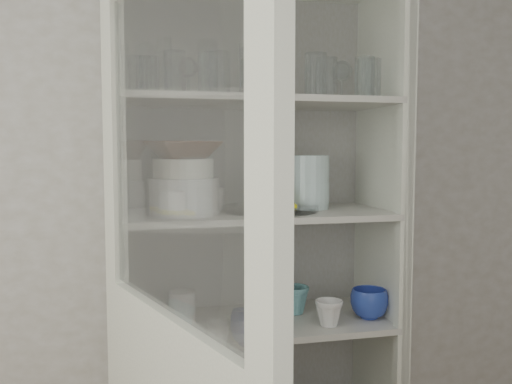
{
  "coord_description": "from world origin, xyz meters",
  "views": [
    {
      "loc": [
        -0.25,
        -0.62,
        1.49
      ],
      "look_at": [
        0.2,
        1.27,
        1.33
      ],
      "focal_mm": 38.0,
      "sensor_mm": 36.0,
      "label": 1
    }
  ],
  "objects_px": {
    "mug_blue": "(369,303)",
    "teal_jar": "(284,300)",
    "white_ramekin": "(270,194)",
    "plate_stack_front": "(184,196)",
    "pantry_cabinet": "(252,293)",
    "goblet_3": "(342,80)",
    "glass_platter": "(270,209)",
    "grey_bowl_stack": "(309,182)",
    "goblet_0": "(188,77)",
    "measuring_cups": "(243,322)",
    "plate_stack_back": "(193,198)",
    "mug_teal": "(294,300)",
    "terracotta_bowl": "(183,150)",
    "yellow_trivet": "(270,204)",
    "mug_white": "(329,313)",
    "white_canister": "(182,307)",
    "cream_bowl": "(183,168)",
    "goblet_1": "(253,78)",
    "goblet_2": "(261,77)"
  },
  "relations": [
    {
      "from": "mug_blue",
      "to": "teal_jar",
      "type": "relative_size",
      "value": 1.3
    },
    {
      "from": "white_ramekin",
      "to": "plate_stack_front",
      "type": "bearing_deg",
      "value": -175.87
    },
    {
      "from": "pantry_cabinet",
      "to": "goblet_3",
      "type": "bearing_deg",
      "value": 8.84
    },
    {
      "from": "glass_platter",
      "to": "mug_blue",
      "type": "height_order",
      "value": "glass_platter"
    },
    {
      "from": "glass_platter",
      "to": "grey_bowl_stack",
      "type": "relative_size",
      "value": 1.75
    },
    {
      "from": "pantry_cabinet",
      "to": "white_ramekin",
      "type": "relative_size",
      "value": 15.66
    },
    {
      "from": "goblet_0",
      "to": "measuring_cups",
      "type": "bearing_deg",
      "value": -45.56
    },
    {
      "from": "plate_stack_back",
      "to": "mug_teal",
      "type": "height_order",
      "value": "plate_stack_back"
    },
    {
      "from": "plate_stack_back",
      "to": "teal_jar",
      "type": "relative_size",
      "value": 2.17
    },
    {
      "from": "white_ramekin",
      "to": "grey_bowl_stack",
      "type": "distance_m",
      "value": 0.18
    },
    {
      "from": "grey_bowl_stack",
      "to": "mug_teal",
      "type": "distance_m",
      "value": 0.45
    },
    {
      "from": "mug_blue",
      "to": "measuring_cups",
      "type": "distance_m",
      "value": 0.48
    },
    {
      "from": "goblet_0",
      "to": "terracotta_bowl",
      "type": "bearing_deg",
      "value": -105.1
    },
    {
      "from": "terracotta_bowl",
      "to": "yellow_trivet",
      "type": "bearing_deg",
      "value": 4.13
    },
    {
      "from": "mug_white",
      "to": "white_canister",
      "type": "relative_size",
      "value": 0.86
    },
    {
      "from": "plate_stack_back",
      "to": "glass_platter",
      "type": "xyz_separation_m",
      "value": [
        0.26,
        -0.12,
        -0.03
      ]
    },
    {
      "from": "goblet_3",
      "to": "cream_bowl",
      "type": "bearing_deg",
      "value": -165.39
    },
    {
      "from": "pantry_cabinet",
      "to": "plate_stack_front",
      "type": "distance_m",
      "value": 0.48
    },
    {
      "from": "goblet_0",
      "to": "white_canister",
      "type": "height_order",
      "value": "goblet_0"
    },
    {
      "from": "plate_stack_back",
      "to": "cream_bowl",
      "type": "bearing_deg",
      "value": -109.48
    },
    {
      "from": "cream_bowl",
      "to": "mug_teal",
      "type": "bearing_deg",
      "value": 10.48
    },
    {
      "from": "goblet_1",
      "to": "mug_teal",
      "type": "xyz_separation_m",
      "value": [
        0.15,
        -0.07,
        -0.84
      ]
    },
    {
      "from": "teal_jar",
      "to": "measuring_cups",
      "type": "height_order",
      "value": "teal_jar"
    },
    {
      "from": "goblet_3",
      "to": "glass_platter",
      "type": "relative_size",
      "value": 0.53
    },
    {
      "from": "goblet_3",
      "to": "terracotta_bowl",
      "type": "bearing_deg",
      "value": -165.39
    },
    {
      "from": "white_ramekin",
      "to": "mug_white",
      "type": "xyz_separation_m",
      "value": [
        0.19,
        -0.11,
        -0.41
      ]
    },
    {
      "from": "plate_stack_back",
      "to": "mug_white",
      "type": "distance_m",
      "value": 0.64
    },
    {
      "from": "glass_platter",
      "to": "goblet_0",
      "type": "bearing_deg",
      "value": 161.07
    },
    {
      "from": "terracotta_bowl",
      "to": "mug_blue",
      "type": "height_order",
      "value": "terracotta_bowl"
    },
    {
      "from": "mug_teal",
      "to": "measuring_cups",
      "type": "xyz_separation_m",
      "value": [
        -0.23,
        -0.13,
        -0.03
      ]
    },
    {
      "from": "goblet_1",
      "to": "goblet_3",
      "type": "xyz_separation_m",
      "value": [
        0.36,
        0.02,
        0.0
      ]
    },
    {
      "from": "goblet_2",
      "to": "teal_jar",
      "type": "xyz_separation_m",
      "value": [
        0.07,
        -0.07,
        -0.84
      ]
    },
    {
      "from": "goblet_3",
      "to": "plate_stack_front",
      "type": "xyz_separation_m",
      "value": [
        -0.64,
        -0.17,
        -0.43
      ]
    },
    {
      "from": "goblet_3",
      "to": "yellow_trivet",
      "type": "distance_m",
      "value": 0.59
    },
    {
      "from": "white_ramekin",
      "to": "terracotta_bowl",
      "type": "bearing_deg",
      "value": -175.87
    },
    {
      "from": "glass_platter",
      "to": "measuring_cups",
      "type": "xyz_separation_m",
      "value": [
        -0.11,
        -0.07,
        -0.39
      ]
    },
    {
      "from": "mug_white",
      "to": "measuring_cups",
      "type": "relative_size",
      "value": 0.92
    },
    {
      "from": "pantry_cabinet",
      "to": "mug_teal",
      "type": "distance_m",
      "value": 0.16
    },
    {
      "from": "pantry_cabinet",
      "to": "yellow_trivet",
      "type": "bearing_deg",
      "value": -61.95
    },
    {
      "from": "goblet_3",
      "to": "glass_platter",
      "type": "xyz_separation_m",
      "value": [
        -0.33,
        -0.14,
        -0.48
      ]
    },
    {
      "from": "mug_teal",
      "to": "teal_jar",
      "type": "xyz_separation_m",
      "value": [
        -0.04,
        0.01,
        0.0
      ]
    },
    {
      "from": "mug_teal",
      "to": "white_canister",
      "type": "relative_size",
      "value": 0.97
    },
    {
      "from": "pantry_cabinet",
      "to": "teal_jar",
      "type": "height_order",
      "value": "pantry_cabinet"
    },
    {
      "from": "pantry_cabinet",
      "to": "mug_white",
      "type": "relative_size",
      "value": 21.23
    },
    {
      "from": "terracotta_bowl",
      "to": "white_ramekin",
      "type": "bearing_deg",
      "value": 4.13
    },
    {
      "from": "pantry_cabinet",
      "to": "goblet_1",
      "type": "distance_m",
      "value": 0.81
    },
    {
      "from": "plate_stack_back",
      "to": "plate_stack_front",
      "type": "bearing_deg",
      "value": -109.48
    },
    {
      "from": "white_ramekin",
      "to": "measuring_cups",
      "type": "relative_size",
      "value": 1.24
    },
    {
      "from": "grey_bowl_stack",
      "to": "mug_white",
      "type": "bearing_deg",
      "value": -82.17
    },
    {
      "from": "mug_teal",
      "to": "teal_jar",
      "type": "height_order",
      "value": "teal_jar"
    }
  ]
}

